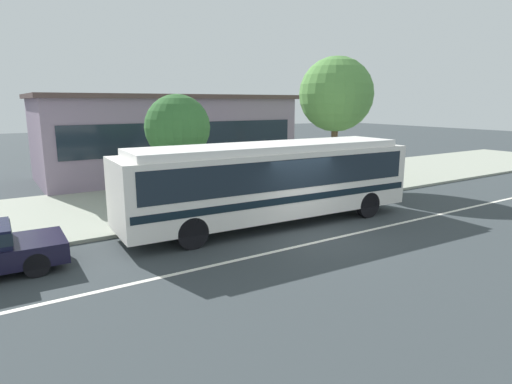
% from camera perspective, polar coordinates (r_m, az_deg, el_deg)
% --- Properties ---
extents(ground_plane, '(120.00, 120.00, 0.00)m').
position_cam_1_polar(ground_plane, '(14.75, 7.08, -5.56)').
color(ground_plane, '#343B3E').
extents(sidewalk_slab, '(60.00, 8.00, 0.12)m').
position_cam_1_polar(sidewalk_slab, '(20.52, -5.70, -0.39)').
color(sidewalk_slab, '#999E8E').
rests_on(sidewalk_slab, ground_plane).
extents(lane_stripe_center, '(56.00, 0.16, 0.01)m').
position_cam_1_polar(lane_stripe_center, '(14.18, 9.16, -6.34)').
color(lane_stripe_center, silver).
rests_on(lane_stripe_center, ground_plane).
extents(transit_bus, '(11.11, 3.03, 2.95)m').
position_cam_1_polar(transit_bus, '(15.49, 2.01, 1.89)').
color(transit_bus, white).
rests_on(transit_bus, ground_plane).
extents(pedestrian_waiting_near_sign, '(0.43, 0.43, 1.63)m').
position_cam_1_polar(pedestrian_waiting_near_sign, '(17.33, -9.62, 0.63)').
color(pedestrian_waiting_near_sign, '#7E6251').
rests_on(pedestrian_waiting_near_sign, sidewalk_slab).
extents(pedestrian_walking_along_curb, '(0.36, 0.36, 1.62)m').
position_cam_1_polar(pedestrian_walking_along_curb, '(17.48, -8.83, 0.73)').
color(pedestrian_walking_along_curb, '#766C4D').
rests_on(pedestrian_walking_along_curb, sidewalk_slab).
extents(pedestrian_standing_by_tree, '(0.43, 0.43, 1.59)m').
position_cam_1_polar(pedestrian_standing_by_tree, '(18.96, -1.46, 1.69)').
color(pedestrian_standing_by_tree, '#675C61').
rests_on(pedestrian_standing_by_tree, sidewalk_slab).
extents(bus_stop_sign, '(0.12, 0.44, 2.43)m').
position_cam_1_polar(bus_stop_sign, '(18.95, 7.35, 3.53)').
color(bus_stop_sign, gray).
rests_on(bus_stop_sign, sidewalk_slab).
extents(street_tree_near_stop, '(2.74, 2.74, 4.61)m').
position_cam_1_polar(street_tree_near_stop, '(18.46, -10.38, 8.41)').
color(street_tree_near_stop, brown).
rests_on(street_tree_near_stop, sidewalk_slab).
extents(street_tree_mid_block, '(3.78, 3.78, 6.55)m').
position_cam_1_polar(street_tree_mid_block, '(22.79, 10.58, 12.60)').
color(street_tree_mid_block, brown).
rests_on(street_tree_mid_block, sidewalk_slab).
extents(station_building, '(14.76, 6.72, 4.81)m').
position_cam_1_polar(station_building, '(26.55, -11.67, 7.35)').
color(station_building, gray).
rests_on(station_building, ground_plane).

